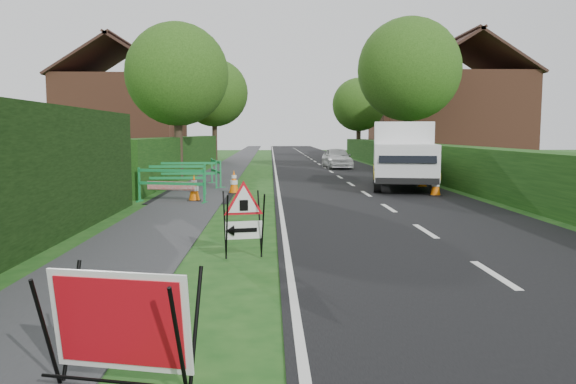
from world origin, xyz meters
name	(u,v)px	position (x,y,z in m)	size (l,w,h in m)	color
ground	(322,299)	(0.00, 0.00, 0.00)	(120.00, 120.00, 0.00)	#164313
road_surface	(312,160)	(2.50, 35.00, 0.00)	(6.00, 90.00, 0.02)	black
footpath	(238,160)	(-3.00, 35.00, 0.01)	(2.00, 90.00, 0.02)	#2D2D30
hedge_west_far	(184,172)	(-5.00, 22.00, 0.00)	(1.00, 24.00, 1.80)	#14380F
hedge_east	(445,182)	(6.50, 16.00, 0.00)	(1.20, 50.00, 1.50)	#14380F
house_west	(124,119)	(-10.00, 30.00, 2.90)	(7.50, 7.40, 7.88)	brown
house_east_a	(458,118)	(11.00, 28.00, 2.90)	(7.50, 7.40, 7.88)	brown
house_east_b	(416,123)	(12.00, 42.00, 2.90)	(7.50, 7.40, 7.88)	brown
tree_nw	(177,75)	(-4.60, 18.00, 4.48)	(4.40, 4.40, 6.70)	#2D2116
tree_ne	(409,70)	(6.40, 22.00, 5.17)	(5.20, 5.20, 7.79)	#2D2116
tree_fw	(214,93)	(-4.60, 34.00, 4.83)	(4.80, 4.80, 7.24)	#2D2116
tree_fe	(359,105)	(6.40, 38.00, 4.22)	(4.20, 4.20, 6.33)	#2D2116
red_rect_sign	(120,324)	(-1.77, -2.39, 0.54)	(1.22, 0.90, 0.94)	black
triangle_sign	(242,214)	(-1.07, 2.14, 0.73)	(0.84, 0.84, 1.04)	black
works_van	(403,153)	(4.17, 13.59, 1.26)	(2.92, 5.49, 2.38)	silver
traffic_cone_0	(436,184)	(4.61, 10.95, 0.39)	(0.38, 0.38, 0.79)	black
traffic_cone_1	(422,177)	(4.96, 13.77, 0.39)	(0.38, 0.38, 0.79)	black
traffic_cone_2	(420,174)	(5.25, 15.17, 0.39)	(0.38, 0.38, 0.79)	black
traffic_cone_3	(194,188)	(-2.85, 9.81, 0.39)	(0.38, 0.38, 0.79)	black
traffic_cone_4	(234,182)	(-1.82, 11.83, 0.39)	(0.38, 0.38, 0.79)	black
ped_barrier_0	(171,181)	(-3.46, 9.51, 0.63)	(2.08, 0.86, 1.00)	#188641
ped_barrier_1	(174,176)	(-3.73, 11.50, 0.63)	(2.07, 0.44, 1.00)	#188641
ped_barrier_2	(188,171)	(-3.55, 13.49, 0.63)	(2.07, 0.43, 1.00)	#188641
ped_barrier_3	(216,169)	(-2.68, 14.70, 0.63)	(0.86, 2.08, 1.00)	#188641
redwhite_plank	(171,201)	(-3.54, 9.88, 0.00)	(1.50, 0.04, 0.25)	red
hatchback_car	(337,158)	(3.15, 25.02, 0.59)	(1.39, 3.47, 1.18)	silver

